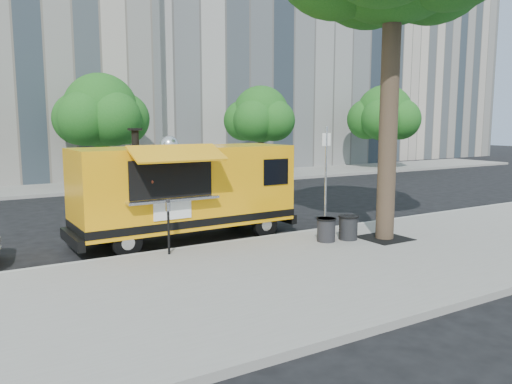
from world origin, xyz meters
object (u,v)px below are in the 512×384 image
trash_bin_left (348,227)px  trash_bin_right (326,229)px  far_tree_d (385,113)px  far_tree_b (101,111)px  parking_meter (168,220)px  sign_post (326,174)px  food_truck (185,189)px  far_tree_c (261,115)px

trash_bin_left → trash_bin_right: (-0.65, 0.13, -0.01)m
trash_bin_right → far_tree_d: bearing=41.2°
far_tree_d → trash_bin_left: 22.42m
far_tree_b → parking_meter: size_ratio=4.12×
sign_post → food_truck: 3.92m
far_tree_b → sign_post: size_ratio=1.83×
parking_meter → trash_bin_right: bearing=-12.6°
trash_bin_left → far_tree_d: bearing=42.5°
far_tree_b → far_tree_c: (9.00, -0.30, -0.12)m
far_tree_b → far_tree_d: 19.00m
far_tree_c → parking_meter: size_ratio=3.90×
food_truck → trash_bin_left: size_ratio=9.85×
trash_bin_left → trash_bin_right: trash_bin_left is taller
sign_post → far_tree_b: bearing=100.1°
far_tree_c → trash_bin_right: bearing=-115.4°
trash_bin_right → far_tree_c: bearing=64.6°
sign_post → parking_meter: 4.64m
parking_meter → sign_post: bearing=-2.5°
sign_post → far_tree_c: bearing=65.2°
far_tree_b → far_tree_d: size_ratio=0.97×
far_tree_d → trash_bin_right: far_tree_d is taller
far_tree_d → food_truck: far_tree_d is taller
far_tree_d → parking_meter: (-21.00, -13.95, -2.91)m
far_tree_c → trash_bin_left: size_ratio=8.09×
far_tree_d → food_truck: size_ratio=0.89×
sign_post → food_truck: bearing=151.1°
far_tree_c → trash_bin_left: far_tree_c is taller
far_tree_c → far_tree_d: bearing=1.1°
trash_bin_left → far_tree_c: bearing=66.8°
trash_bin_right → far_tree_b: bearing=97.7°
far_tree_d → parking_meter: size_ratio=4.23×
far_tree_b → parking_meter: far_tree_b is taller
sign_post → parking_meter: sign_post is taller
far_tree_c → trash_bin_right: far_tree_c is taller
parking_meter → trash_bin_right: parking_meter is taller
food_truck → trash_bin_left: food_truck is taller
far_tree_c → sign_post: far_tree_c is taller
parking_meter → trash_bin_left: 4.81m
sign_post → far_tree_d: bearing=40.7°
far_tree_c → food_truck: far_tree_c is taller
far_tree_c → food_truck: bearing=-129.3°
food_truck → trash_bin_right: size_ratio=10.22×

